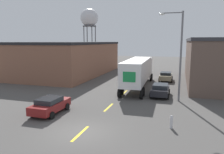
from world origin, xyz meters
name	(u,v)px	position (x,y,z in m)	size (l,w,h in m)	color
ground_plane	(82,132)	(0.00, 0.00, 0.00)	(160.00, 160.00, 0.00)	#4C4947
road_centerline	(109,107)	(0.00, 6.05, 0.00)	(0.20, 15.25, 0.01)	yellow
warehouse_left	(67,58)	(-14.30, 24.45, 3.07)	(13.84, 23.12, 6.14)	brown
warehouse_right	(218,61)	(11.75, 22.18, 3.35)	(8.73, 20.13, 6.69)	brown
semi_truck	(139,70)	(1.06, 16.23, 2.39)	(3.20, 14.27, 3.92)	silver
parked_car_left_near	(50,105)	(-4.36, 2.89, 0.76)	(2.06, 4.11, 1.43)	maroon
parked_car_right_far	(166,76)	(4.36, 22.30, 0.76)	(2.06, 4.11, 1.43)	tan
parked_car_right_mid	(160,90)	(4.36, 11.96, 0.76)	(2.06, 4.11, 1.43)	black
water_tower	(89,18)	(-21.62, 52.92, 13.45)	(5.67, 5.67, 16.51)	#47474C
street_lamp	(179,51)	(6.17, 10.38, 5.28)	(2.41, 0.32, 9.26)	slate
fire_hydrant	(171,122)	(5.93, 2.58, 0.48)	(0.22, 0.22, 0.97)	silver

